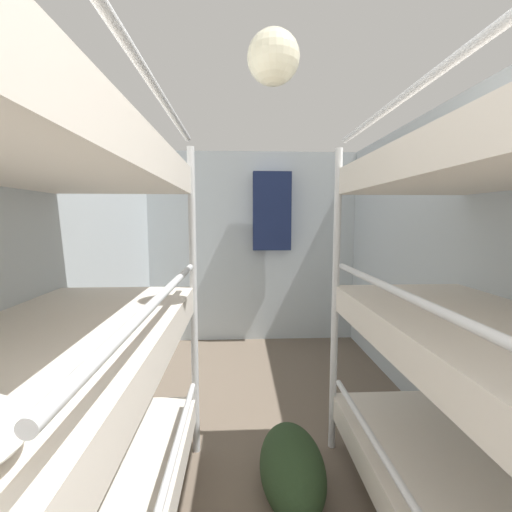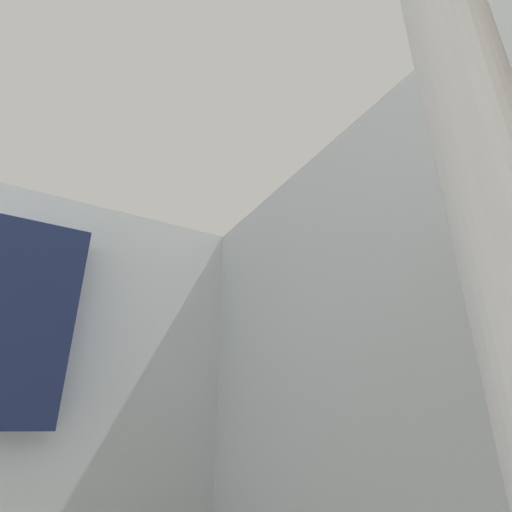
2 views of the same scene
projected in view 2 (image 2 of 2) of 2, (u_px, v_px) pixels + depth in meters
name	position (u px, v px, depth m)	size (l,w,h in m)	color
hanging_coat	(19.00, 319.00, 1.74)	(0.44, 0.12, 0.90)	#192347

